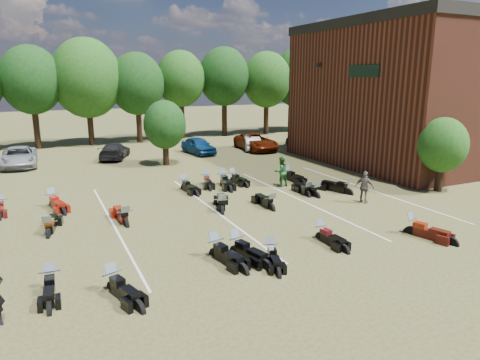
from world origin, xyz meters
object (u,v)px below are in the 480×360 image
person_grey (365,187)px  motorcycle_0 (113,291)px  motorcycle_7 (126,226)px  person_green (281,172)px  motorcycle_14 (2,211)px  car_4 (198,146)px  motorcycle_3 (215,257)px

person_grey → motorcycle_0: person_grey is taller
person_grey → motorcycle_7: (-12.28, 1.77, -0.87)m
person_green → motorcycle_0: 14.89m
motorcycle_14 → person_grey: bearing=-21.9°
car_4 → motorcycle_7: 18.89m
car_4 → motorcycle_0: 24.95m
person_green → motorcycle_7: person_green is taller
person_grey → motorcycle_14: person_grey is taller
motorcycle_7 → car_4: bearing=-123.6°
motorcycle_7 → motorcycle_14: motorcycle_7 is taller
motorcycle_0 → person_grey: bearing=-0.1°
person_green → motorcycle_14: size_ratio=0.89×
person_grey → motorcycle_0: (-13.82, -4.27, -0.87)m
person_green → motorcycle_3: bearing=43.2°
motorcycle_7 → person_grey: bearing=168.1°
motorcycle_0 → motorcycle_7: 6.24m
car_4 → motorcycle_14: (-14.69, -11.39, -0.74)m
person_green → motorcycle_0: size_ratio=0.84×
person_grey → car_4: bearing=-19.7°
person_green → motorcycle_0: (-11.61, -9.27, -0.94)m
motorcycle_7 → motorcycle_14: size_ratio=1.16×
person_green → person_grey: person_green is taller
motorcycle_0 → motorcycle_7: (1.54, 6.04, 0.00)m
motorcycle_0 → motorcycle_3: motorcycle_3 is taller
motorcycle_0 → motorcycle_14: size_ratio=1.06×
car_4 → motorcycle_14: 18.60m
motorcycle_0 → motorcycle_3: 4.07m
motorcycle_0 → motorcycle_3: size_ratio=0.95×
car_4 → person_grey: (2.86, -18.13, 0.13)m
person_green → motorcycle_14: (-15.34, 1.74, -0.94)m
motorcycle_14 → motorcycle_0: bearing=-72.2°
person_grey → motorcycle_14: 18.82m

